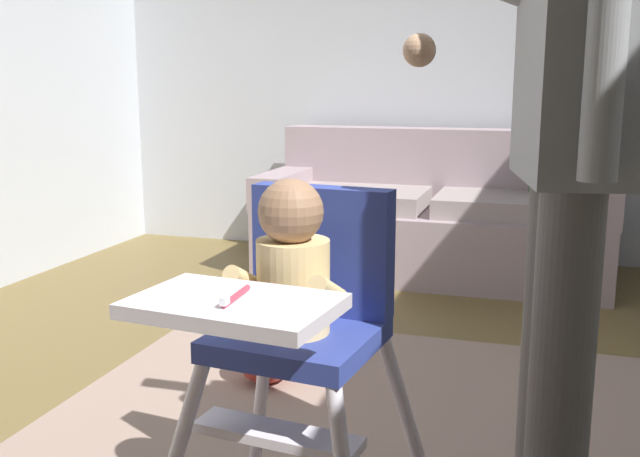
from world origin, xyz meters
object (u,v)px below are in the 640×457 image
high_chair (297,301)px  adult_standing (566,166)px  toy_ball (266,354)px  couch (435,219)px

high_chair → adult_standing: size_ratio=0.55×
high_chair → toy_ball: (-0.46, 0.94, -0.53)m
couch → adult_standing: (0.67, -2.71, 0.64)m
couch → toy_ball: (-0.37, -1.88, -0.22)m
high_chair → toy_ball: size_ratio=4.14×
high_chair → adult_standing: 0.68m
couch → adult_standing: size_ratio=1.20×
couch → high_chair: size_ratio=2.17×
couch → high_chair: bearing=1.8°
adult_standing → toy_ball: adult_standing is taller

